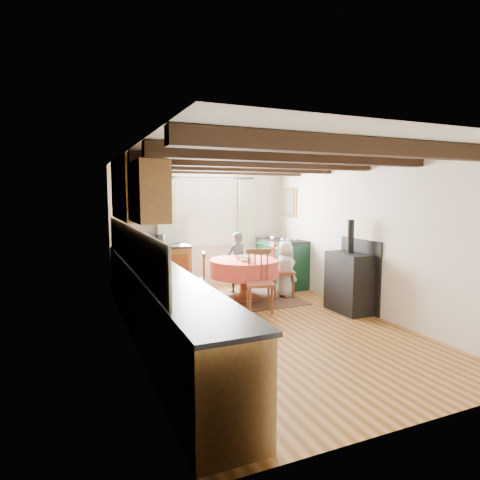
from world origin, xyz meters
name	(u,v)px	position (x,y,z in m)	size (l,w,h in m)	color
floor	(262,325)	(0.00, 0.00, 0.00)	(3.60, 5.50, 0.00)	#A7743E
ceiling	(263,155)	(0.00, 0.00, 2.40)	(3.60, 5.50, 0.00)	white
wall_back	(202,228)	(0.00, 2.75, 1.20)	(3.60, 0.00, 2.40)	silver
wall_front	(420,281)	(0.00, -2.75, 1.20)	(3.60, 0.00, 2.40)	silver
wall_left	(131,249)	(-1.80, 0.00, 1.20)	(0.00, 5.50, 2.40)	silver
wall_right	(365,237)	(1.80, 0.00, 1.20)	(0.00, 5.50, 2.40)	silver
beam_a	(360,146)	(0.00, -2.00, 2.31)	(3.60, 0.16, 0.16)	black
beam_b	(302,156)	(0.00, -1.00, 2.31)	(3.60, 0.16, 0.16)	black
beam_c	(263,162)	(0.00, 0.00, 2.31)	(3.60, 0.16, 0.16)	black
beam_d	(235,167)	(0.00, 1.00, 2.31)	(3.60, 0.16, 0.16)	black
beam_e	(214,170)	(0.00, 2.00, 2.31)	(3.60, 0.16, 0.16)	black
splash_left	(129,246)	(-1.78, 0.30, 1.20)	(0.02, 4.50, 0.55)	beige
splash_back	(153,229)	(-1.00, 2.73, 1.20)	(1.40, 0.02, 0.55)	beige
base_cabinet_left	(157,307)	(-1.50, 0.00, 0.44)	(0.60, 5.30, 0.88)	brown
base_cabinet_back	(154,271)	(-1.05, 2.45, 0.44)	(1.30, 0.60, 0.88)	brown
worktop_left	(158,271)	(-1.48, 0.00, 0.90)	(0.64, 5.30, 0.04)	black
worktop_back	(154,247)	(-1.05, 2.43, 0.90)	(1.30, 0.64, 0.04)	black
wall_cabinet_glass	(129,189)	(-1.63, 1.20, 1.95)	(0.34, 1.80, 0.90)	brown
wall_cabinet_solid	(148,192)	(-1.63, -0.30, 1.90)	(0.34, 0.90, 0.70)	brown
window_frame	(207,208)	(0.10, 2.73, 1.60)	(1.34, 0.03, 1.54)	white
window_pane	(207,208)	(0.10, 2.74, 1.60)	(1.20, 0.01, 1.40)	white
curtain_left	(167,234)	(-0.75, 2.65, 1.10)	(0.35, 0.10, 2.10)	#B4C098
curtain_right	(247,231)	(0.95, 2.65, 1.10)	(0.35, 0.10, 2.10)	#B4C098
curtain_rod	(208,178)	(0.10, 2.65, 2.20)	(0.03, 0.03, 2.00)	black
wall_picture	(290,203)	(1.77, 2.30, 1.70)	(0.04, 0.50, 0.60)	gold
wall_plate	(250,202)	(1.05, 2.72, 1.70)	(0.30, 0.30, 0.02)	silver
rug	(244,300)	(0.33, 1.36, 0.01)	(1.88, 1.47, 0.01)	#442B27
dining_table	(244,280)	(0.33, 1.36, 0.37)	(1.21, 1.21, 0.73)	#FC715E
chair_near	(260,281)	(0.26, 0.61, 0.50)	(0.43, 0.45, 1.00)	brown
chair_left	(195,279)	(-0.57, 1.41, 0.45)	(0.39, 0.41, 0.91)	brown
chair_right	(282,270)	(1.07, 1.32, 0.50)	(0.43, 0.45, 1.01)	brown
aga_range	(282,263)	(1.47, 2.05, 0.49)	(0.69, 1.07, 0.98)	#0E3220
cast_iron_stove	(350,266)	(1.58, 0.07, 0.74)	(0.44, 0.74, 1.48)	black
child_far	(237,262)	(0.42, 1.95, 0.58)	(0.42, 0.28, 1.16)	#333A3F
child_right	(285,269)	(1.12, 1.30, 0.51)	(0.50, 0.33, 1.03)	silver
bowl_a	(246,260)	(0.26, 1.17, 0.75)	(0.20, 0.20, 0.05)	silver
bowl_b	(241,257)	(0.28, 1.42, 0.76)	(0.20, 0.20, 0.06)	silver
cup	(249,260)	(0.26, 1.03, 0.78)	(0.11, 0.11, 0.10)	silver
canister_tall	(143,240)	(-1.24, 2.37, 1.05)	(0.15, 0.15, 0.26)	#262628
canister_wide	(160,240)	(-0.91, 2.47, 1.02)	(0.18, 0.18, 0.20)	#262628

